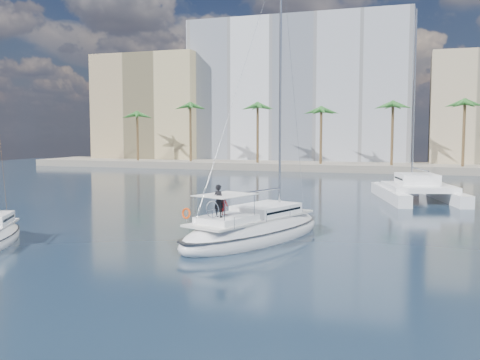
% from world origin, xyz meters
% --- Properties ---
extents(ground, '(160.00, 160.00, 0.00)m').
position_xyz_m(ground, '(0.00, 0.00, 0.00)').
color(ground, black).
rests_on(ground, ground).
extents(quay, '(120.00, 14.00, 1.20)m').
position_xyz_m(quay, '(0.00, 61.00, 0.60)').
color(quay, gray).
rests_on(quay, ground).
extents(building_modern, '(42.00, 16.00, 28.00)m').
position_xyz_m(building_modern, '(-12.00, 73.00, 14.00)').
color(building_modern, white).
rests_on(building_modern, ground).
extents(building_tan_left, '(22.00, 14.00, 22.00)m').
position_xyz_m(building_tan_left, '(-42.00, 69.00, 11.00)').
color(building_tan_left, tan).
rests_on(building_tan_left, ground).
extents(palm_left, '(3.60, 3.60, 12.30)m').
position_xyz_m(palm_left, '(-34.00, 57.00, 10.28)').
color(palm_left, brown).
rests_on(palm_left, ground).
extents(palm_centre, '(3.60, 3.60, 12.30)m').
position_xyz_m(palm_centre, '(0.00, 57.00, 10.28)').
color(palm_centre, brown).
rests_on(palm_centre, ground).
extents(main_sloop, '(8.10, 13.12, 18.58)m').
position_xyz_m(main_sloop, '(0.74, -1.22, 0.55)').
color(main_sloop, white).
rests_on(main_sloop, ground).
extents(catamaran, '(9.29, 13.78, 18.30)m').
position_xyz_m(catamaran, '(10.04, 21.72, 1.16)').
color(catamaran, white).
rests_on(catamaran, ground).
extents(seagull, '(1.14, 0.49, 0.21)m').
position_xyz_m(seagull, '(2.06, 5.83, 0.48)').
color(seagull, silver).
rests_on(seagull, ground).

